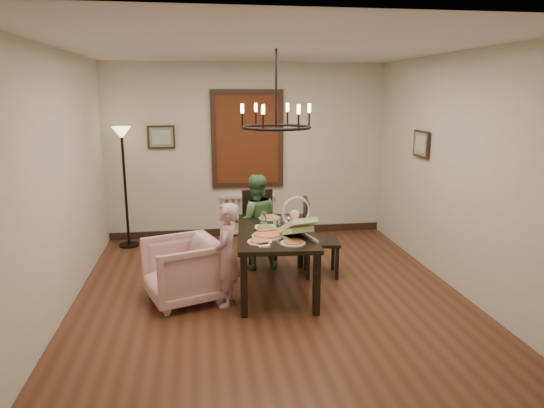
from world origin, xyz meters
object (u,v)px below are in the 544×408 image
object	(u,v)px
armchair	(183,270)
drinking_glass	(285,222)
seated_man	(255,230)
chair_far	(260,227)
chair_right	(321,237)
dining_table	(276,237)
baby_bouncer	(297,224)
floor_lamp	(125,189)
elderly_woman	(227,264)

from	to	relation	value
armchair	drinking_glass	distance (m)	1.33
armchair	seated_man	distance (m)	1.35
chair_far	drinking_glass	bearing A→B (deg)	-83.43
chair_right	armchair	xyz separation A→B (m)	(-1.76, -0.55, -0.15)
dining_table	drinking_glass	xyz separation A→B (m)	(0.13, 0.10, 0.16)
chair_far	seated_man	size ratio (longest dim) A/B	0.93
baby_bouncer	drinking_glass	bearing A→B (deg)	82.51
armchair	floor_lamp	bearing A→B (deg)	-176.73
chair_far	chair_right	world-z (taller)	chair_right
chair_right	baby_bouncer	xyz separation A→B (m)	(-0.48, -0.74, 0.39)
chair_right	seated_man	world-z (taller)	seated_man
dining_table	drinking_glass	size ratio (longest dim) A/B	11.65
chair_far	chair_right	size ratio (longest dim) A/B	0.97
seated_man	drinking_glass	world-z (taller)	seated_man
elderly_woman	baby_bouncer	world-z (taller)	baby_bouncer
dining_table	chair_far	bearing A→B (deg)	98.21
armchair	drinking_glass	size ratio (longest dim) A/B	5.60
armchair	elderly_woman	xyz separation A→B (m)	(0.49, -0.19, 0.12)
elderly_woman	floor_lamp	xyz separation A→B (m)	(-1.39, 2.36, 0.42)
armchair	floor_lamp	size ratio (longest dim) A/B	0.44
chair_far	chair_right	distance (m)	0.97
armchair	chair_right	bearing A→B (deg)	88.15
chair_far	armchair	bearing A→B (deg)	-135.02
seated_man	floor_lamp	xyz separation A→B (m)	(-1.84, 1.23, 0.37)
seated_man	baby_bouncer	world-z (taller)	same
chair_right	elderly_woman	xyz separation A→B (m)	(-1.26, -0.74, -0.03)
elderly_woman	armchair	bearing A→B (deg)	-96.57
armchair	floor_lamp	distance (m)	2.41
elderly_woman	floor_lamp	distance (m)	2.77
elderly_woman	baby_bouncer	xyz separation A→B (m)	(0.78, -0.01, 0.42)
elderly_woman	seated_man	xyz separation A→B (m)	(0.45, 1.13, 0.05)
chair_right	armchair	distance (m)	1.85
seated_man	dining_table	bearing A→B (deg)	98.50
elderly_woman	seated_man	world-z (taller)	seated_man
seated_man	armchair	bearing A→B (deg)	42.33
drinking_glass	floor_lamp	world-z (taller)	floor_lamp
armchair	elderly_woman	distance (m)	0.54
chair_far	floor_lamp	xyz separation A→B (m)	(-1.94, 0.96, 0.40)
dining_table	baby_bouncer	size ratio (longest dim) A/B	3.35
baby_bouncer	armchair	bearing A→B (deg)	157.50
dining_table	floor_lamp	bearing A→B (deg)	140.00
seated_man	baby_bouncer	size ratio (longest dim) A/B	2.16
chair_right	elderly_woman	distance (m)	1.46
drinking_glass	dining_table	bearing A→B (deg)	-140.47
seated_man	baby_bouncer	bearing A→B (deg)	103.50
dining_table	chair_right	xyz separation A→B (m)	(0.66, 0.38, -0.15)
elderly_woman	drinking_glass	xyz separation A→B (m)	(0.73, 0.46, 0.33)
armchair	floor_lamp	world-z (taller)	floor_lamp
chair_far	elderly_woman	distance (m)	1.51
seated_man	floor_lamp	bearing A→B (deg)	-36.31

